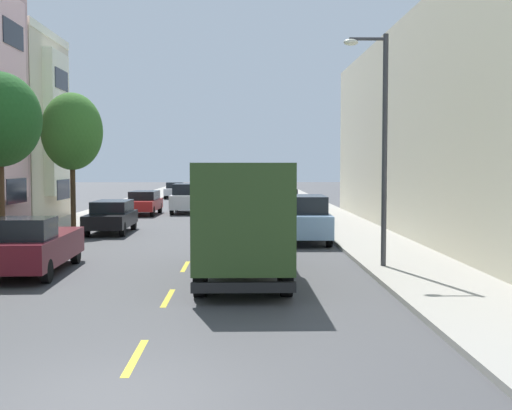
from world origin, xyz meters
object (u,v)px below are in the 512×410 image
Objects in this scene: parked_pickup_navy at (283,205)px; moving_white_sedan at (187,198)px; parked_sedan_forest at (274,196)px; parked_wagon_charcoal at (296,212)px; parked_wagon_red at (144,202)px; parked_hatchback_silver at (175,190)px; street_tree_third at (72,132)px; delivery_box_truck at (242,212)px; parked_suv_sky at (304,218)px; parked_pickup_burgundy at (30,246)px; parked_wagon_black at (112,216)px; street_lamp at (380,133)px.

moving_white_sedan reaches higher than parked_pickup_navy.
parked_wagon_charcoal is (0.16, -19.02, 0.05)m from parked_sedan_forest.
parked_wagon_red is at bearing -151.66° from moving_white_sedan.
parked_hatchback_silver is (-8.99, 29.66, -0.05)m from parked_wagon_charcoal.
parked_hatchback_silver is at bearing 106.86° from parked_wagon_charcoal.
street_tree_third reaches higher than delivery_box_truck.
parked_wagon_red is 0.98× the size of parked_suv_sky.
street_tree_third reaches higher than parked_pickup_burgundy.
parked_hatchback_silver is at bearing 110.32° from parked_pickup_navy.
parked_wagon_black is 11.75m from parked_pickup_navy.
street_tree_third is 1.22× the size of parked_pickup_burgundy.
parked_pickup_navy reaches higher than parked_hatchback_silver.
parked_pickup_burgundy is 34.00m from parked_sedan_forest.
parked_wagon_charcoal is at bearing -89.51° from parked_sedan_forest.
parked_wagon_black is (-6.13, 12.78, -1.07)m from delivery_box_truck.
parked_hatchback_silver is (-0.05, 43.49, -0.07)m from parked_pickup_burgundy.
parked_pickup_burgundy is 1.32× the size of parked_hatchback_silver.
street_tree_third is 30.82m from parked_hatchback_silver.
parked_suv_sky reaches higher than parked_sedan_forest.
parked_wagon_black is 0.98× the size of moving_white_sedan.
street_tree_third is 0.94× the size of street_lamp.
moving_white_sedan is at bearing 83.85° from parked_pickup_burgundy.
delivery_box_truck reaches higher than parked_pickup_navy.
parked_suv_sky reaches higher than parked_pickup_burgundy.
street_lamp reaches higher than parked_sedan_forest.
parked_sedan_forest is at bearing 67.61° from parked_wagon_black.
parked_suv_sky reaches higher than parked_wagon_red.
moving_white_sedan is (-6.17, 16.71, 0.00)m from parked_suv_sky.
delivery_box_truck is 1.99× the size of parked_hatchback_silver.
parked_suv_sky is at bearing -69.74° from moving_white_sedan.
street_lamp reaches higher than parked_wagon_red.
parked_hatchback_silver is at bearing 90.14° from parked_wagon_red.
delivery_box_truck is 24.95m from parked_wagon_red.
parked_wagon_red is 9.31m from parked_pickup_navy.
parked_pickup_navy is (8.70, -3.32, 0.02)m from parked_wagon_red.
parked_pickup_navy is at bearing 32.84° from street_tree_third.
parked_wagon_charcoal and parked_wagon_black have the same top height.
street_tree_third is 1.35× the size of parked_suv_sky.
street_tree_third is at bearing 154.70° from parked_suv_sky.
parked_pickup_burgundy is (-6.25, 0.95, -1.05)m from delivery_box_truck.
parked_wagon_black is at bearing -136.89° from parked_pickup_navy.
parked_pickup_burgundy is at bearing -104.96° from parked_sedan_forest.
parked_pickup_navy is at bearing 66.34° from parked_pickup_burgundy.
parked_wagon_red is at bearing 104.53° from delivery_box_truck.
parked_suv_sky is (8.82, 7.90, 0.16)m from parked_pickup_burgundy.
delivery_box_truck is at bearing -100.31° from parked_wagon_charcoal.
parked_suv_sky is 36.68m from parked_hatchback_silver.
moving_white_sedan reaches higher than parked_hatchback_silver.
parked_wagon_charcoal is at bearing 12.76° from parked_wagon_black.
delivery_box_truck is 1.78× the size of parked_sedan_forest.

